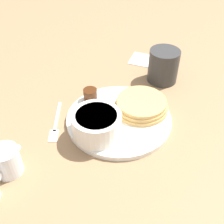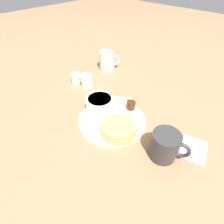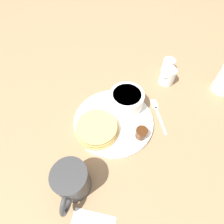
{
  "view_description": "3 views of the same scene",
  "coord_description": "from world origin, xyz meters",
  "px_view_note": "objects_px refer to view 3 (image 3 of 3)",
  "views": [
    {
      "loc": [
        -0.27,
        0.41,
        0.45
      ],
      "look_at": [
        0.01,
        0.01,
        0.03
      ],
      "focal_mm": 45.0,
      "sensor_mm": 36.0,
      "label": 1
    },
    {
      "loc": [
        -0.33,
        -0.32,
        0.46
      ],
      "look_at": [
        0.01,
        0.01,
        0.04
      ],
      "focal_mm": 28.0,
      "sensor_mm": 36.0,
      "label": 2
    },
    {
      "loc": [
        0.13,
        -0.26,
        0.47
      ],
      "look_at": [
        -0.01,
        -0.0,
        0.05
      ],
      "focal_mm": 28.0,
      "sensor_mm": 36.0,
      "label": 3
    }
  ],
  "objects_px": {
    "coffee_mug": "(73,182)",
    "plate": "(114,121)",
    "bowl": "(127,99)",
    "creamer_pitcher_far": "(168,65)",
    "fork": "(157,112)",
    "creamer_pitcher_near": "(168,76)"
  },
  "relations": [
    {
      "from": "plate",
      "to": "bowl",
      "type": "distance_m",
      "value": 0.08
    },
    {
      "from": "creamer_pitcher_far",
      "to": "fork",
      "type": "distance_m",
      "value": 0.21
    },
    {
      "from": "bowl",
      "to": "coffee_mug",
      "type": "relative_size",
      "value": 0.95
    },
    {
      "from": "fork",
      "to": "creamer_pitcher_far",
      "type": "bearing_deg",
      "value": 99.37
    },
    {
      "from": "plate",
      "to": "creamer_pitcher_near",
      "type": "distance_m",
      "value": 0.26
    },
    {
      "from": "coffee_mug",
      "to": "creamer_pitcher_near",
      "type": "bearing_deg",
      "value": 79.27
    },
    {
      "from": "bowl",
      "to": "creamer_pitcher_far",
      "type": "bearing_deg",
      "value": 74.19
    },
    {
      "from": "creamer_pitcher_near",
      "to": "fork",
      "type": "distance_m",
      "value": 0.15
    },
    {
      "from": "coffee_mug",
      "to": "plate",
      "type": "bearing_deg",
      "value": 91.07
    },
    {
      "from": "bowl",
      "to": "coffee_mug",
      "type": "distance_m",
      "value": 0.29
    },
    {
      "from": "creamer_pitcher_far",
      "to": "fork",
      "type": "bearing_deg",
      "value": -80.63
    },
    {
      "from": "plate",
      "to": "coffee_mug",
      "type": "bearing_deg",
      "value": -88.93
    },
    {
      "from": "bowl",
      "to": "coffee_mug",
      "type": "height_order",
      "value": "coffee_mug"
    },
    {
      "from": "bowl",
      "to": "plate",
      "type": "bearing_deg",
      "value": -97.14
    },
    {
      "from": "coffee_mug",
      "to": "fork",
      "type": "bearing_deg",
      "value": 71.46
    },
    {
      "from": "bowl",
      "to": "fork",
      "type": "xyz_separation_m",
      "value": [
        0.1,
        0.03,
        -0.04
      ]
    },
    {
      "from": "plate",
      "to": "bowl",
      "type": "height_order",
      "value": "bowl"
    },
    {
      "from": "creamer_pitcher_near",
      "to": "fork",
      "type": "bearing_deg",
      "value": -82.78
    },
    {
      "from": "creamer_pitcher_near",
      "to": "plate",
      "type": "bearing_deg",
      "value": -110.36
    },
    {
      "from": "plate",
      "to": "fork",
      "type": "height_order",
      "value": "plate"
    },
    {
      "from": "creamer_pitcher_far",
      "to": "coffee_mug",
      "type": "bearing_deg",
      "value": -97.82
    },
    {
      "from": "creamer_pitcher_near",
      "to": "creamer_pitcher_far",
      "type": "distance_m",
      "value": 0.06
    }
  ]
}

